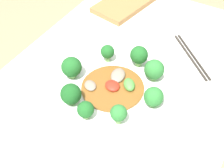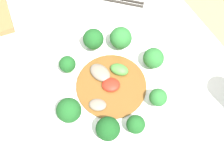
% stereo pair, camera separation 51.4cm
% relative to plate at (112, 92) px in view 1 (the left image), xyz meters
% --- Properties ---
extents(table, '(1.16, 0.67, 0.74)m').
position_rel_plate_xyz_m(table, '(-0.00, -0.01, -0.38)').
color(table, silver).
rests_on(table, ground_plane).
extents(plate, '(0.31, 0.31, 0.02)m').
position_rel_plate_xyz_m(plate, '(0.00, 0.00, 0.00)').
color(plate, white).
rests_on(plate, table).
extents(broccoli_south, '(0.06, 0.06, 0.07)m').
position_rel_plate_xyz_m(broccoli_south, '(0.01, -0.12, 0.05)').
color(broccoli_south, '#7AAD5B').
rests_on(broccoli_south, plate).
extents(broccoli_west, '(0.05, 0.05, 0.07)m').
position_rel_plate_xyz_m(broccoli_west, '(-0.12, 0.02, 0.05)').
color(broccoli_west, '#7AAD5B').
rests_on(broccoli_west, plate).
extents(broccoli_northeast, '(0.04, 0.04, 0.06)m').
position_rel_plate_xyz_m(broccoli_northeast, '(0.09, 0.07, 0.05)').
color(broccoli_northeast, '#89B76B').
rests_on(broccoli_northeast, plate).
extents(broccoli_northwest, '(0.06, 0.06, 0.06)m').
position_rel_plate_xyz_m(broccoli_northwest, '(-0.09, 0.08, 0.05)').
color(broccoli_northwest, '#70A356').
rests_on(broccoli_northwest, plate).
extents(broccoli_southeast, '(0.06, 0.06, 0.06)m').
position_rel_plate_xyz_m(broccoli_southeast, '(0.10, -0.07, 0.05)').
color(broccoli_southeast, '#7AAD5B').
rests_on(broccoli_southeast, plate).
extents(broccoli_southwest, '(0.04, 0.04, 0.06)m').
position_rel_plate_xyz_m(broccoli_southwest, '(-0.09, -0.07, 0.05)').
color(broccoli_southwest, '#7AAD5B').
rests_on(broccoli_southwest, plate).
extents(broccoli_east, '(0.04, 0.04, 0.05)m').
position_rel_plate_xyz_m(broccoli_east, '(0.12, -0.01, 0.04)').
color(broccoli_east, '#89B76B').
rests_on(broccoli_east, plate).
extents(broccoli_north, '(0.05, 0.05, 0.06)m').
position_rel_plate_xyz_m(broccoli_north, '(0.00, 0.12, 0.04)').
color(broccoli_north, '#89B76B').
rests_on(broccoli_north, plate).
extents(stirfry_center, '(0.17, 0.17, 0.02)m').
position_rel_plate_xyz_m(stirfry_center, '(-0.01, 0.00, 0.02)').
color(stirfry_center, brown).
rests_on(stirfry_center, plate).
extents(chopsticks, '(0.17, 0.17, 0.01)m').
position_rel_plate_xyz_m(chopsticks, '(-0.26, 0.14, -0.01)').
color(chopsticks, '#2D2823').
rests_on(chopsticks, table).
extents(cutting_board, '(0.27, 0.18, 0.02)m').
position_rel_plate_xyz_m(cutting_board, '(-0.42, -0.19, -0.00)').
color(cutting_board, olive).
rests_on(cutting_board, table).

